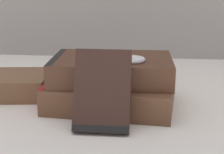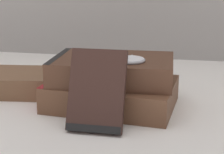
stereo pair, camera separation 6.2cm
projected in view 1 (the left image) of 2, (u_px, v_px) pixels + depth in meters
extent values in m
plane|color=white|center=(81.00, 114.00, 0.70)|extent=(3.00, 3.00, 0.00)
cube|color=brown|center=(111.00, 94.00, 0.73)|extent=(0.25, 0.19, 0.05)
cube|color=maroon|center=(56.00, 90.00, 0.75)|extent=(0.03, 0.17, 0.05)
cube|color=#4C2D1E|center=(112.00, 69.00, 0.73)|extent=(0.24, 0.16, 0.05)
cube|color=black|center=(57.00, 68.00, 0.73)|extent=(0.02, 0.15, 0.05)
cube|color=#331E19|center=(102.00, 91.00, 0.61)|extent=(0.09, 0.07, 0.13)
cube|color=black|center=(101.00, 129.00, 0.61)|extent=(0.09, 0.02, 0.02)
cylinder|color=silver|center=(130.00, 59.00, 0.69)|extent=(0.05, 0.05, 0.01)
torus|color=#B2B2B7|center=(130.00, 59.00, 0.69)|extent=(0.06, 0.06, 0.01)
sphere|color=#B2B2B7|center=(131.00, 56.00, 0.72)|extent=(0.01, 0.01, 0.01)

